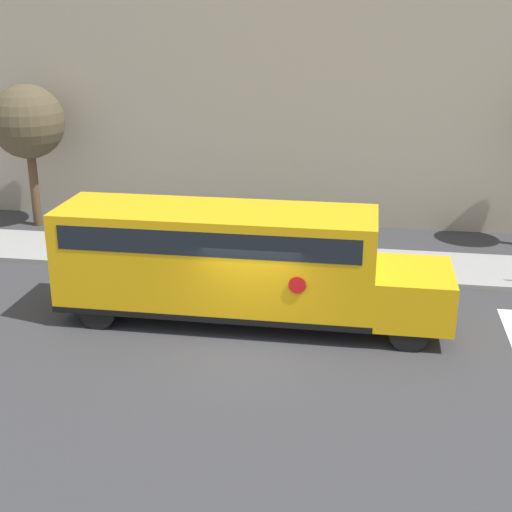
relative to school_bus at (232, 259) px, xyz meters
name	(u,v)px	position (x,y,z in m)	size (l,w,h in m)	color
ground_plane	(247,349)	(0.70, -1.69, -1.78)	(60.00, 60.00, 0.00)	#333335
sidewalk_strip	(280,260)	(0.70, 4.81, -1.71)	(44.00, 3.00, 0.15)	gray
building_backdrop	(302,108)	(0.70, 11.31, 2.47)	(32.00, 4.00, 8.51)	#9E937F
school_bus	(232,259)	(0.00, 0.00, 0.00)	(10.46, 2.57, 3.13)	#EAA80F
tree_far_sidewalk	(28,123)	(-9.27, 7.51, 2.23)	(2.78, 2.78, 5.45)	brown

